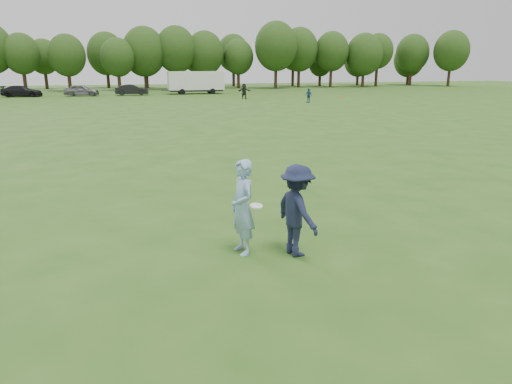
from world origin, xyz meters
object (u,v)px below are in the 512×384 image
thrower (242,207)px  car_e (82,90)px  car_d (22,91)px  car_f (132,90)px  field_cone (341,97)px  player_far_b (308,96)px  defender (297,211)px  cargo_trailer (196,81)px  player_far_d (244,91)px

thrower → car_e: size_ratio=0.45×
car_d → car_e: bearing=-86.0°
car_f → field_cone: size_ratio=14.91×
player_far_b → field_cone: size_ratio=5.17×
defender → cargo_trailer: cargo_trailer is taller
defender → player_far_d: bearing=-26.6°
cargo_trailer → car_f: bearing=-175.0°
defender → car_d: defender is taller
player_far_b → car_d: (-32.33, 19.98, -0.04)m
car_e → car_d: bearing=94.6°
player_far_d → car_e: (-19.58, 11.85, -0.17)m
cargo_trailer → car_e: bearing=-177.4°
car_f → thrower: bearing=-174.3°
car_d → cargo_trailer: bearing=-82.1°
cargo_trailer → player_far_d: bearing=-72.8°
thrower → player_far_b: bearing=146.2°
defender → car_d: bearing=1.9°
defender → player_far_b: 42.72m
player_far_b → field_cone: (6.98, 5.79, -0.62)m
thrower → car_d: bearing=-175.3°
player_far_d → field_cone: 12.44m
car_d → cargo_trailer: (23.17, 0.29, 1.04)m
field_cone → cargo_trailer: (-16.14, 14.48, 1.63)m
defender → car_e: size_ratio=0.43×
player_far_b → car_f: (-18.28, 19.48, -0.04)m
cargo_trailer → thrower: bearing=-98.5°
thrower → field_cone: thrower is taller
thrower → car_f: (-0.30, 58.30, -0.28)m
player_far_b → player_far_d: 9.36m
player_far_b → cargo_trailer: cargo_trailer is taller
car_e → field_cone: car_e is taller
thrower → cargo_trailer: (8.82, 59.09, 0.76)m
player_far_d → car_f: bearing=135.7°
player_far_b → cargo_trailer: 22.27m
defender → car_f: defender is taller
player_far_d → car_e: size_ratio=0.41×
thrower → car_f: size_ratio=0.46×
car_d → car_e: 7.48m
car_d → field_cone: 41.80m
defender → car_f: 58.73m
player_far_d → car_d: player_far_d is taller
car_d → car_f: 14.06m
defender → field_cone: 50.97m
field_cone → cargo_trailer: cargo_trailer is taller
player_far_b → car_d: bearing=-152.8°
player_far_d → field_cone: size_ratio=6.21×
car_d → car_e: size_ratio=1.12×
car_e → field_cone: (31.85, -13.78, -0.62)m
player_far_b → player_far_d: player_far_d is taller
defender → player_far_d: 48.37m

